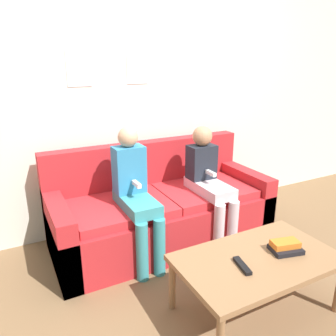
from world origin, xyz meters
The scene contains 8 objects.
ground_plane centered at (0.00, 0.00, 0.00)m, with size 10.00×10.00×0.00m, color brown.
wall_back centered at (0.00, 1.00, 1.30)m, with size 8.00×0.07×2.60m.
couch centered at (0.00, 0.52, 0.28)m, with size 1.90×0.79×0.85m.
coffee_table centered at (0.14, -0.57, 0.35)m, with size 1.01×0.60×0.39m.
person_left centered at (-0.31, 0.32, 0.59)m, with size 0.24×0.55×1.08m.
person_right centered at (0.37, 0.32, 0.58)m, with size 0.24×0.55×1.02m.
tv_remote centered at (-0.01, -0.60, 0.40)m, with size 0.07×0.17×0.02m.
book_stack centered at (0.34, -0.59, 0.42)m, with size 0.22×0.18×0.07m.
Camera 1 is at (-1.17, -1.87, 1.55)m, focal length 35.00 mm.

